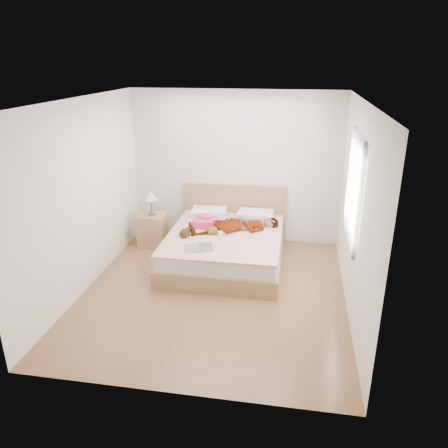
% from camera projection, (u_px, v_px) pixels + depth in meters
% --- Properties ---
extents(ground, '(4.00, 4.00, 0.00)m').
position_uv_depth(ground, '(214.00, 292.00, 6.11)').
color(ground, '#4D2A18').
rests_on(ground, ground).
extents(woman, '(1.57, 1.07, 0.20)m').
position_uv_depth(woman, '(235.00, 223.00, 6.93)').
color(woman, white).
rests_on(woman, bed).
extents(hair, '(0.51, 0.60, 0.08)m').
position_uv_depth(hair, '(206.00, 215.00, 7.46)').
color(hair, black).
rests_on(hair, bed).
extents(phone, '(0.07, 0.09, 0.05)m').
position_uv_depth(phone, '(209.00, 209.00, 7.36)').
color(phone, silver).
rests_on(phone, bed).
extents(room_shell, '(4.00, 4.00, 4.00)m').
position_uv_depth(room_shell, '(354.00, 189.00, 5.57)').
color(room_shell, white).
rests_on(room_shell, ground).
extents(bed, '(1.80, 2.08, 1.00)m').
position_uv_depth(bed, '(226.00, 245.00, 6.97)').
color(bed, olive).
rests_on(bed, ground).
extents(towel, '(0.40, 0.34, 0.21)m').
position_uv_depth(towel, '(205.00, 221.00, 7.06)').
color(towel, '#F84384').
rests_on(towel, bed).
extents(magazine, '(0.54, 0.44, 0.03)m').
position_uv_depth(magazine, '(198.00, 248.00, 6.26)').
color(magazine, white).
rests_on(magazine, bed).
extents(coffee_mug, '(0.12, 0.09, 0.09)m').
position_uv_depth(coffee_mug, '(220.00, 234.00, 6.64)').
color(coffee_mug, white).
rests_on(coffee_mug, bed).
extents(plush_toy, '(0.21, 0.26, 0.13)m').
position_uv_depth(plush_toy, '(186.00, 232.00, 6.65)').
color(plush_toy, black).
rests_on(plush_toy, bed).
extents(nightstand, '(0.47, 0.42, 0.99)m').
position_uv_depth(nightstand, '(153.00, 228.00, 7.52)').
color(nightstand, olive).
rests_on(nightstand, ground).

